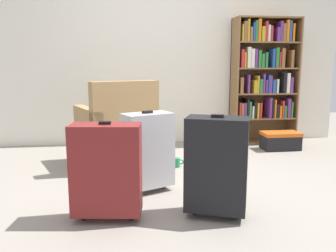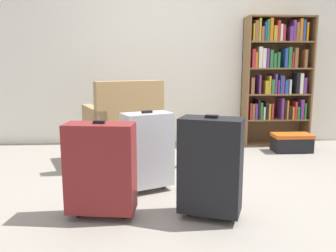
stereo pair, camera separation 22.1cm
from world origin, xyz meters
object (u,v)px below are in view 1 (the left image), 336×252
bookshelf (264,75)px  suitcase_black (216,165)px  mug (176,162)px  armchair (117,135)px  suitcase_silver (148,150)px  suitcase_dark_red (106,169)px  storage_box (280,140)px

bookshelf → suitcase_black: (-1.25, -2.27, -0.54)m
mug → suitcase_black: size_ratio=0.16×
bookshelf → armchair: bearing=-157.1°
bookshelf → suitcase_silver: size_ratio=2.42×
armchair → suitcase_dark_red: armchair is taller
bookshelf → mug: size_ratio=13.85×
suitcase_black → suitcase_silver: suitcase_black is taller
armchair → storage_box: size_ratio=1.97×
suitcase_silver → bookshelf: bearing=45.4°
armchair → bookshelf: bearing=22.9°
bookshelf → suitcase_dark_red: (-2.00, -2.22, -0.56)m
mug → suitcase_black: 1.28m
mug → suitcase_black: suitcase_black is taller
suitcase_dark_red → suitcase_silver: bearing=58.5°
armchair → storage_box: (2.03, 0.39, -0.20)m
storage_box → suitcase_dark_red: bearing=-139.4°
storage_box → suitcase_dark_red: suitcase_dark_red is taller
armchair → suitcase_black: (0.70, -1.45, 0.06)m
storage_box → suitcase_black: (-1.33, -1.83, 0.26)m
storage_box → suitcase_silver: bearing=-144.3°
mug → storage_box: storage_box is taller
armchair → suitcase_dark_red: (-0.05, -1.40, 0.04)m
bookshelf → armchair: (-1.95, -0.83, -0.60)m
bookshelf → storage_box: 0.92m
suitcase_silver → suitcase_black: bearing=-52.4°
suitcase_silver → armchair: bearing=107.0°
armchair → mug: (0.62, -0.21, -0.27)m
suitcase_black → suitcase_silver: (-0.44, 0.57, -0.02)m
armchair → mug: bearing=-18.8°
storage_box → suitcase_black: 2.28m
armchair → storage_box: 2.08m
mug → suitcase_black: bearing=-85.9°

